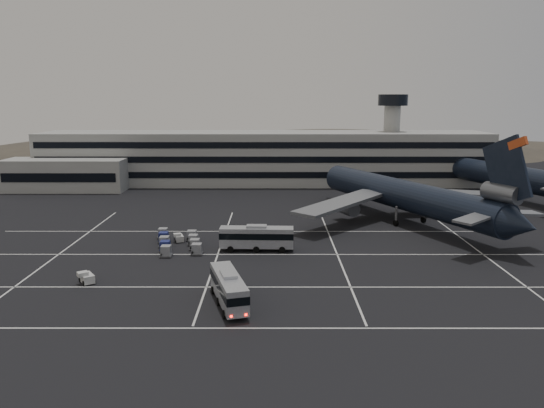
{
  "coord_description": "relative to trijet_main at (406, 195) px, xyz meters",
  "views": [
    {
      "loc": [
        2.26,
        -72.67,
        23.24
      ],
      "look_at": [
        2.16,
        17.69,
        5.0
      ],
      "focal_mm": 35.0,
      "sensor_mm": 36.0,
      "label": 1
    }
  ],
  "objects": [
    {
      "name": "uld_cluster",
      "position": [
        -39.97,
        -16.68,
        -4.43
      ],
      "size": [
        9.18,
        12.97,
        1.68
      ],
      "rotation": [
        0.0,
        0.0,
        0.24
      ],
      "color": "#2D2D30",
      "rests_on": "ground"
    },
    {
      "name": "tug_a",
      "position": [
        -40.3,
        -13.49,
        -4.59
      ],
      "size": [
        2.05,
        2.61,
        1.48
      ],
      "rotation": [
        0.0,
        0.0,
        0.32
      ],
      "color": "beige",
      "rests_on": "ground"
    },
    {
      "name": "trijet_main",
      "position": [
        0.0,
        0.0,
        0.0
      ],
      "size": [
        43.41,
        54.46,
        18.08
      ],
      "rotation": [
        0.0,
        0.0,
        0.43
      ],
      "color": "black",
      "rests_on": "ground"
    },
    {
      "name": "trijet_far",
      "position": [
        28.49,
        27.02,
        0.18
      ],
      "size": [
        27.69,
        55.83,
        18.08
      ],
      "rotation": [
        0.0,
        0.0,
        0.35
      ],
      "color": "black",
      "rests_on": "ground"
    },
    {
      "name": "bus_near",
      "position": [
        -29.95,
        -40.39,
        -3.16
      ],
      "size": [
        5.33,
        11.1,
        3.82
      ],
      "rotation": [
        0.0,
        0.0,
        0.27
      ],
      "color": "#919398",
      "rests_on": "ground"
    },
    {
      "name": "terminal",
      "position": [
        -30.16,
        46.38,
        1.68
      ],
      "size": [
        125.0,
        26.0,
        24.0
      ],
      "color": "gray",
      "rests_on": "ground"
    },
    {
      "name": "lane_markings",
      "position": [
        -26.27,
        -24.04,
        -5.24
      ],
      "size": [
        90.0,
        55.62,
        0.01
      ],
      "color": "silver",
      "rests_on": "ground"
    },
    {
      "name": "bus_far",
      "position": [
        -27.41,
        -18.58,
        -3.06
      ],
      "size": [
        11.42,
        3.17,
        4.0
      ],
      "rotation": [
        0.0,
        0.0,
        1.54
      ],
      "color": "#919398",
      "rests_on": "ground"
    },
    {
      "name": "tug_b",
      "position": [
        -48.6,
        -33.23,
        -4.54
      ],
      "size": [
        2.64,
        2.88,
        1.6
      ],
      "rotation": [
        0.0,
        0.0,
        0.6
      ],
      "color": "beige",
      "rests_on": "ground"
    },
    {
      "name": "hills",
      "position": [
        -9.22,
        145.23,
        -17.32
      ],
      "size": [
        352.0,
        180.0,
        44.0
      ],
      "color": "#38332B",
      "rests_on": "ground"
    },
    {
      "name": "ground",
      "position": [
        -27.22,
        -24.77,
        -5.25
      ],
      "size": [
        260.0,
        260.0,
        0.0
      ],
      "primitive_type": "plane",
      "color": "black",
      "rests_on": "ground"
    }
  ]
}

